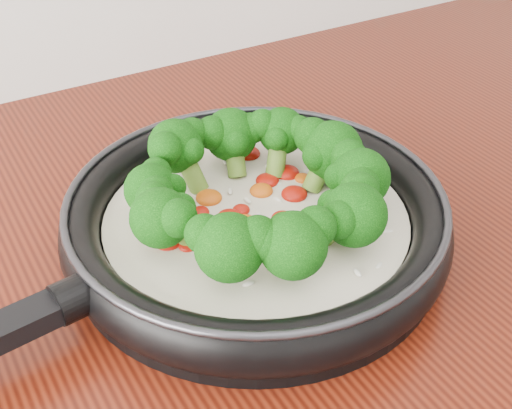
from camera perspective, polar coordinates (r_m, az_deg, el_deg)
skillet at (r=0.63m, az=-0.09°, el=-0.88°), size 0.58×0.40×0.10m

